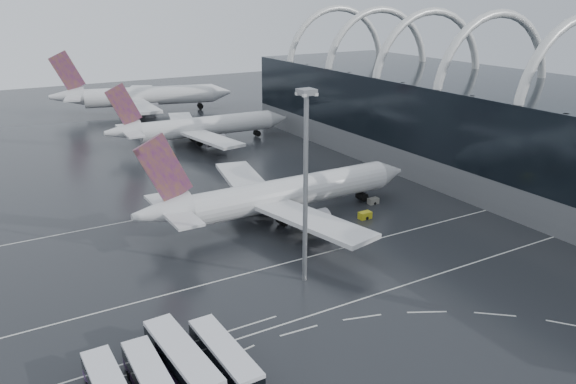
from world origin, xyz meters
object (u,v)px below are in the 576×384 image
airliner_gate_c (141,97)px  gse_cart_belly_c (309,226)px  floodlight_mast (306,165)px  gse_cart_belly_d (373,201)px  bus_row_near_c (182,361)px  bus_row_near_d (225,357)px  gse_cart_belly_a (365,215)px  gse_cart_belly_b (336,190)px  airliner_main (279,195)px  airliner_gate_b (198,128)px  bus_row_near_b (152,383)px

airliner_gate_c → gse_cart_belly_c: size_ratio=29.94×
airliner_gate_c → floodlight_mast: (-14.92, -127.77, 11.40)m
gse_cart_belly_d → floodlight_mast: bearing=-145.1°
bus_row_near_c → gse_cart_belly_d: bearing=-61.4°
bus_row_near_d → gse_cart_belly_a: size_ratio=5.59×
floodlight_mast → gse_cart_belly_b: floodlight_mast is taller
gse_cart_belly_c → gse_cart_belly_d: gse_cart_belly_d is taller
airliner_main → airliner_gate_b: size_ratio=1.06×
airliner_gate_c → floodlight_mast: size_ratio=2.21×
gse_cart_belly_a → gse_cart_belly_d: 7.88m
bus_row_near_c → bus_row_near_d: bus_row_near_c is taller
bus_row_near_c → gse_cart_belly_d: size_ratio=6.89×
floodlight_mast → gse_cart_belly_a: (21.25, 13.83, -16.05)m
airliner_gate_b → bus_row_near_b: bearing=-111.5°
floodlight_mast → airliner_gate_b: bearing=78.6°
bus_row_near_d → floodlight_mast: bearing=-55.5°
airliner_main → bus_row_near_d: airliner_main is taller
gse_cart_belly_d → bus_row_near_c: bearing=-148.2°
airliner_main → gse_cart_belly_a: bearing=-29.2°
gse_cart_belly_a → gse_cart_belly_c: bearing=174.7°
bus_row_near_c → airliner_gate_c: bearing=-18.0°
gse_cart_belly_c → bus_row_near_b: bearing=-142.0°
gse_cart_belly_a → airliner_gate_b: bearing=94.7°
airliner_main → floodlight_mast: (-7.95, -21.17, 12.14)m
airliner_gate_b → gse_cart_belly_a: (5.36, -64.81, -3.74)m
airliner_gate_b → bus_row_near_d: bearing=-107.4°
airliner_gate_c → bus_row_near_d: size_ratio=4.62×
bus_row_near_c → gse_cart_belly_c: bearing=-53.8°
floodlight_mast → gse_cart_belly_b: size_ratio=10.79×
airliner_gate_b → airliner_main: bearing=-95.0°
gse_cart_belly_c → bus_row_near_d: bearing=-135.3°
bus_row_near_b → gse_cart_belly_d: size_ratio=6.15×
airliner_gate_c → bus_row_near_c: airliner_gate_c is taller
bus_row_near_d → airliner_gate_b: bearing=-21.4°
airliner_main → bus_row_near_c: bearing=-132.8°
airliner_gate_b → floodlight_mast: floodlight_mast is taller
gse_cart_belly_c → gse_cart_belly_d: size_ratio=0.96×
airliner_gate_c → bus_row_near_d: bearing=-89.2°
floodlight_mast → gse_cart_belly_d: 36.89m
gse_cart_belly_a → gse_cart_belly_b: (3.34, 13.77, 0.05)m
floodlight_mast → gse_cart_belly_b: (24.58, 27.60, -16.00)m
gse_cart_belly_b → airliner_gate_b: bearing=99.7°
airliner_gate_b → bus_row_near_c: bearing=-109.9°
airliner_main → bus_row_near_b: size_ratio=4.23×
bus_row_near_b → bus_row_near_c: bearing=-65.2°
bus_row_near_d → floodlight_mast: size_ratio=0.48×
gse_cart_belly_d → airliner_gate_c: bearing=96.4°
airliner_main → airliner_gate_b: 58.01m
airliner_gate_c → bus_row_near_b: size_ratio=4.66×
bus_row_near_b → floodlight_mast: (25.67, 13.09, 14.98)m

